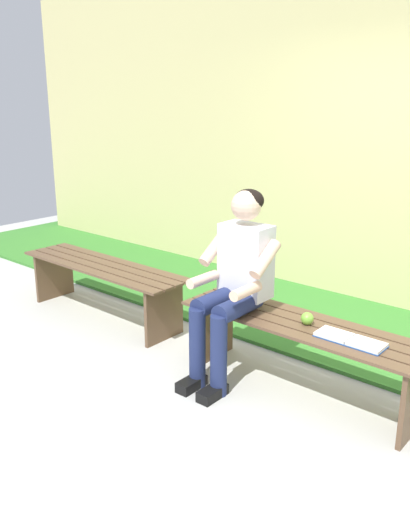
# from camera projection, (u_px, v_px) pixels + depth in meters

# --- Properties ---
(ground_plane) EXTENTS (10.00, 7.00, 0.04)m
(ground_plane) POSITION_uv_depth(u_px,v_px,m) (84.00, 404.00, 3.43)
(ground_plane) COLOR #B2B2AD
(grass_strip) EXTENTS (9.00, 1.59, 0.03)m
(grass_strip) POSITION_uv_depth(u_px,v_px,m) (272.00, 304.00, 5.01)
(grass_strip) COLOR #387A2D
(grass_strip) RESTS_ON ground
(brick_wall) EXTENTS (9.50, 0.24, 3.14)m
(brick_wall) POSITION_uv_depth(u_px,v_px,m) (370.00, 132.00, 4.83)
(brick_wall) COLOR #D1C684
(brick_wall) RESTS_ON ground
(bench_near) EXTENTS (1.71, 0.46, 0.48)m
(bench_near) POSITION_uv_depth(u_px,v_px,m) (303.00, 340.00, 3.44)
(bench_near) COLOR brown
(bench_near) RESTS_ON ground
(bench_far) EXTENTS (1.73, 0.46, 0.48)m
(bench_far) POSITION_uv_depth(u_px,v_px,m) (103.00, 277.00, 4.67)
(bench_far) COLOR brown
(bench_far) RESTS_ON ground
(person_seated) EXTENTS (0.50, 0.69, 1.28)m
(person_seated) POSITION_uv_depth(u_px,v_px,m) (235.00, 277.00, 3.56)
(person_seated) COLOR silver
(person_seated) RESTS_ON ground
(apple) EXTENTS (0.08, 0.08, 0.08)m
(apple) POSITION_uv_depth(u_px,v_px,m) (308.00, 318.00, 3.39)
(apple) COLOR #72B738
(apple) RESTS_ON bench_near
(book_open) EXTENTS (0.41, 0.16, 0.02)m
(book_open) POSITION_uv_depth(u_px,v_px,m) (350.00, 340.00, 3.15)
(book_open) COLOR white
(book_open) RESTS_ON bench_near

